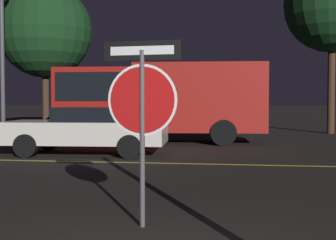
{
  "coord_description": "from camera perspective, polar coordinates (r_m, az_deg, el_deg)",
  "views": [
    {
      "loc": [
        0.7,
        -3.32,
        1.46
      ],
      "look_at": [
        -0.45,
        4.71,
        1.12
      ],
      "focal_mm": 50.0,
      "sensor_mm": 36.0,
      "label": 1
    }
  ],
  "objects": [
    {
      "name": "passing_car_2",
      "position": [
        12.87,
        -9.89,
        -1.15
      ],
      "size": [
        4.5,
        2.16,
        1.28
      ],
      "rotation": [
        0.0,
        0.0,
        1.63
      ],
      "color": "silver",
      "rests_on": "ground_plane"
    },
    {
      "name": "stop_sign",
      "position": [
        5.34,
        -3.16,
        2.71
      ],
      "size": [
        0.91,
        0.11,
        2.13
      ],
      "rotation": [
        0.0,
        0.0,
        -0.09
      ],
      "color": "#4C4C51",
      "rests_on": "ground_plane"
    },
    {
      "name": "tree_1",
      "position": [
        22.83,
        -14.76,
        10.42
      ],
      "size": [
        4.36,
        4.36,
        6.87
      ],
      "color": "#422D1E",
      "rests_on": "ground_plane"
    },
    {
      "name": "tree_0",
      "position": [
        22.13,
        19.41,
        13.14
      ],
      "size": [
        4.18,
        4.18,
        7.74
      ],
      "color": "#422D1E",
      "rests_on": "ground_plane"
    },
    {
      "name": "delivery_truck",
      "position": [
        16.24,
        -1.51,
        2.73
      ],
      "size": [
        7.22,
        2.66,
        2.7
      ],
      "rotation": [
        0.0,
        0.0,
        1.63
      ],
      "color": "maroon",
      "rests_on": "ground_plane"
    },
    {
      "name": "road_center_stripe",
      "position": [
        10.79,
        4.38,
        -5.36
      ],
      "size": [
        42.11,
        0.12,
        0.01
      ],
      "primitive_type": "cube",
      "color": "gold",
      "rests_on": "ground_plane"
    }
  ]
}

